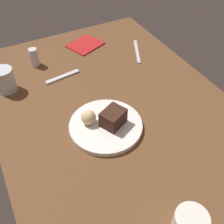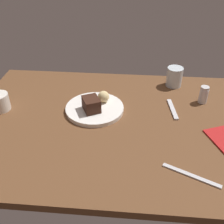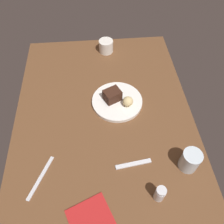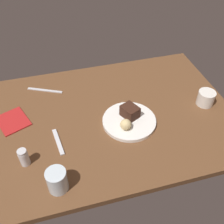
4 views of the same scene
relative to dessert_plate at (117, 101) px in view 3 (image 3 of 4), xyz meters
The scene contains 10 objects.
dining_table 10.89cm from the dessert_plate, 138.38° to the left, with size 120.00×84.00×3.00cm, color brown.
dessert_plate is the anchor object (origin of this frame).
chocolate_cake_slice 4.47cm from the dessert_plate, 67.92° to the left, with size 7.72×6.24×5.62cm, color #381E14.
bread_roll 6.68cm from the dessert_plate, 125.06° to the right, with size 4.99×4.99×4.99cm, color #DBC184.
salt_shaker 48.40cm from the dessert_plate, 167.21° to the right, with size 3.86×3.86×7.87cm.
water_glass 43.78cm from the dessert_plate, 144.90° to the right, with size 7.58×7.58×9.47cm, color silver.
coffee_cup 40.59cm from the dessert_plate, ahead, with size 8.30×8.30×7.28cm, color silver.
dessert_spoon 33.45cm from the dessert_plate, behind, with size 15.00×1.80×0.70cm, color silver.
butter_knife 49.33cm from the dessert_plate, 136.40° to the left, with size 19.00×1.40×0.50cm, color silver.
folded_napkin 54.27cm from the dessert_plate, 163.98° to the left, with size 12.62×14.88×0.60cm, color #B21E1E.
Camera 3 is at (-63.35, 1.84, 90.55)cm, focal length 36.50 mm.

